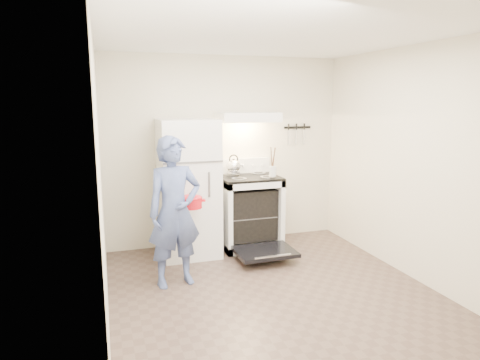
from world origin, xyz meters
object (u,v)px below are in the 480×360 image
object	(u,v)px
tea_kettle	(234,165)
dutch_oven	(191,203)
person	(175,212)
refrigerator	(188,188)
stove_body	(249,213)

from	to	relation	value
tea_kettle	dutch_oven	size ratio (longest dim) A/B	0.88
person	dutch_oven	bearing A→B (deg)	41.73
tea_kettle	person	xyz separation A→B (m)	(-0.95, -1.00, -0.30)
refrigerator	person	bearing A→B (deg)	-110.03
stove_body	person	world-z (taller)	person
refrigerator	stove_body	size ratio (longest dim) A/B	1.85
person	dutch_oven	xyz separation A→B (m)	(0.23, 0.31, 0.01)
tea_kettle	dutch_oven	world-z (taller)	tea_kettle
tea_kettle	dutch_oven	distance (m)	1.03
person	refrigerator	bearing A→B (deg)	59.19
person	stove_body	bearing A→B (deg)	27.67
stove_body	tea_kettle	world-z (taller)	tea_kettle
stove_body	dutch_oven	world-z (taller)	stove_body
refrigerator	stove_body	xyz separation A→B (m)	(0.81, 0.02, -0.39)
stove_body	person	bearing A→B (deg)	-141.55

